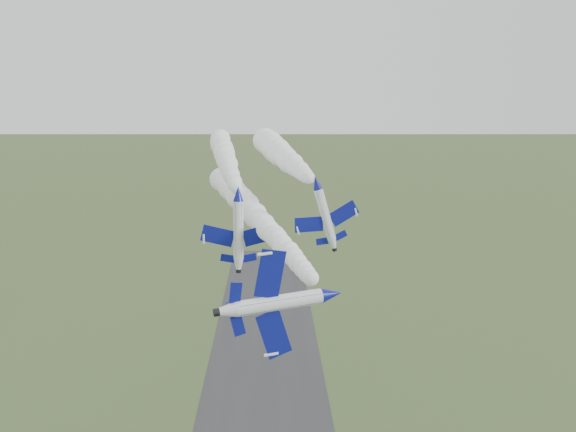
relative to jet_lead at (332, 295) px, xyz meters
name	(u,v)px	position (x,y,z in m)	size (l,w,h in m)	color
runway	(264,430)	(-7.54, 37.37, -35.62)	(24.00, 260.00, 0.04)	#313134
jet_lead	(332,295)	(0.00, 0.00, 0.00)	(5.21, 13.21, 11.08)	white
smoke_trail_jet_lead	(256,216)	(-8.47, 31.60, 2.43)	(4.44, 57.90, 4.44)	silver
jet_pair_left	(238,193)	(-10.72, 25.56, 6.71)	(10.49, 12.49, 3.07)	white
smoke_trail_jet_pair_left	(226,159)	(-14.60, 59.56, 8.35)	(4.68, 62.04, 4.68)	silver
jet_pair_right	(316,183)	(0.18, 25.48, 8.18)	(9.16, 11.25, 3.48)	white
smoke_trail_jet_pair_right	(283,156)	(-3.82, 57.10, 9.13)	(5.75, 59.50, 5.75)	silver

